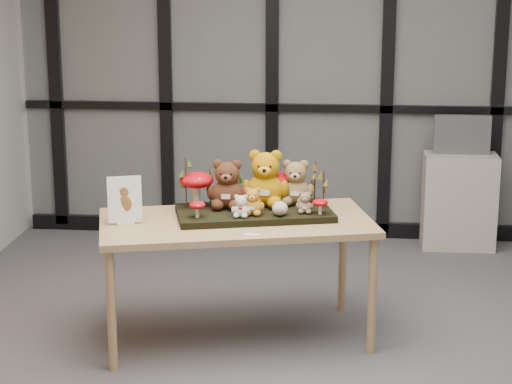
# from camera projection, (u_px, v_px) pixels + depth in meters

# --- Properties ---
(floor) EXTENTS (5.00, 5.00, 0.00)m
(floor) POSITION_uv_depth(u_px,v_px,m) (319.00, 363.00, 5.17)
(floor) COLOR #535358
(floor) RESTS_ON ground
(room_shell) EXTENTS (5.00, 5.00, 5.00)m
(room_shell) POSITION_uv_depth(u_px,v_px,m) (324.00, 61.00, 4.76)
(room_shell) COLOR #B1AFA8
(room_shell) RESTS_ON floor
(glass_partition) EXTENTS (4.90, 0.06, 2.78)m
(glass_partition) POSITION_uv_depth(u_px,v_px,m) (330.00, 62.00, 7.21)
(glass_partition) COLOR #2D383F
(glass_partition) RESTS_ON floor
(display_table) EXTENTS (1.70, 1.14, 0.73)m
(display_table) POSITION_uv_depth(u_px,v_px,m) (236.00, 231.00, 5.36)
(display_table) COLOR tan
(display_table) RESTS_ON floor
(diorama_tray) EXTENTS (0.98, 0.65, 0.04)m
(diorama_tray) POSITION_uv_depth(u_px,v_px,m) (254.00, 213.00, 5.41)
(diorama_tray) COLOR black
(diorama_tray) RESTS_ON display_table
(bear_pooh_yellow) EXTENTS (0.34, 0.32, 0.37)m
(bear_pooh_yellow) POSITION_uv_depth(u_px,v_px,m) (266.00, 175.00, 5.47)
(bear_pooh_yellow) COLOR #B07807
(bear_pooh_yellow) RESTS_ON diorama_tray
(bear_brown_medium) EXTENTS (0.29, 0.27, 0.32)m
(bear_brown_medium) POSITION_uv_depth(u_px,v_px,m) (227.00, 181.00, 5.42)
(bear_brown_medium) COLOR #472514
(bear_brown_medium) RESTS_ON diorama_tray
(bear_tan_back) EXTENTS (0.27, 0.25, 0.29)m
(bear_tan_back) POSITION_uv_depth(u_px,v_px,m) (296.00, 180.00, 5.51)
(bear_tan_back) COLOR olive
(bear_tan_back) RESTS_ON diorama_tray
(bear_small_yellow) EXTENTS (0.16, 0.15, 0.18)m
(bear_small_yellow) POSITION_uv_depth(u_px,v_px,m) (253.00, 200.00, 5.29)
(bear_small_yellow) COLOR orange
(bear_small_yellow) RESTS_ON diorama_tray
(bear_white_bow) EXTENTS (0.13, 0.12, 0.14)m
(bear_white_bow) POSITION_uv_depth(u_px,v_px,m) (241.00, 205.00, 5.24)
(bear_white_bow) COLOR white
(bear_white_bow) RESTS_ON diorama_tray
(bear_beige_small) EXTENTS (0.13, 0.12, 0.14)m
(bear_beige_small) POSITION_uv_depth(u_px,v_px,m) (305.00, 201.00, 5.33)
(bear_beige_small) COLOR #856B4E
(bear_beige_small) RESTS_ON diorama_tray
(plush_cream_hedgehog) EXTENTS (0.08, 0.08, 0.09)m
(plush_cream_hedgehog) POSITION_uv_depth(u_px,v_px,m) (280.00, 208.00, 5.28)
(plush_cream_hedgehog) COLOR beige
(plush_cream_hedgehog) RESTS_ON diorama_tray
(mushroom_back_left) EXTENTS (0.20, 0.20, 0.23)m
(mushroom_back_left) POSITION_uv_depth(u_px,v_px,m) (196.00, 188.00, 5.46)
(mushroom_back_left) COLOR #A9050D
(mushroom_back_left) RESTS_ON diorama_tray
(mushroom_back_right) EXTENTS (0.19, 0.19, 0.21)m
(mushroom_back_right) POSITION_uv_depth(u_px,v_px,m) (277.00, 186.00, 5.55)
(mushroom_back_right) COLOR #A9050D
(mushroom_back_right) RESTS_ON diorama_tray
(mushroom_front_left) EXTENTS (0.09, 0.09, 0.10)m
(mushroom_front_left) POSITION_uv_depth(u_px,v_px,m) (197.00, 209.00, 5.24)
(mushroom_front_left) COLOR #A9050D
(mushroom_front_left) RESTS_ON diorama_tray
(mushroom_front_right) EXTENTS (0.09, 0.09, 0.10)m
(mushroom_front_right) POSITION_uv_depth(u_px,v_px,m) (320.00, 206.00, 5.30)
(mushroom_front_right) COLOR #A9050D
(mushroom_front_right) RESTS_ON diorama_tray
(sprig_green_far_left) EXTENTS (0.05, 0.05, 0.30)m
(sprig_green_far_left) POSITION_uv_depth(u_px,v_px,m) (186.00, 183.00, 5.42)
(sprig_green_far_left) COLOR #113B0D
(sprig_green_far_left) RESTS_ON diorama_tray
(sprig_green_mid_left) EXTENTS (0.05, 0.05, 0.22)m
(sprig_green_mid_left) POSITION_uv_depth(u_px,v_px,m) (210.00, 187.00, 5.50)
(sprig_green_mid_left) COLOR #113B0D
(sprig_green_mid_left) RESTS_ON diorama_tray
(sprig_dry_far_right) EXTENTS (0.05, 0.05, 0.26)m
(sprig_dry_far_right) POSITION_uv_depth(u_px,v_px,m) (315.00, 182.00, 5.53)
(sprig_dry_far_right) COLOR brown
(sprig_dry_far_right) RESTS_ON diorama_tray
(sprig_dry_mid_right) EXTENTS (0.05, 0.05, 0.22)m
(sprig_dry_mid_right) POSITION_uv_depth(u_px,v_px,m) (324.00, 189.00, 5.42)
(sprig_dry_mid_right) COLOR brown
(sprig_dry_mid_right) RESTS_ON diorama_tray
(sprig_green_centre) EXTENTS (0.05, 0.05, 0.17)m
(sprig_green_centre) POSITION_uv_depth(u_px,v_px,m) (238.00, 189.00, 5.54)
(sprig_green_centre) COLOR #113B0D
(sprig_green_centre) RESTS_ON diorama_tray
(sign_holder) EXTENTS (0.19, 0.09, 0.27)m
(sign_holder) POSITION_uv_depth(u_px,v_px,m) (125.00, 202.00, 5.23)
(sign_holder) COLOR silver
(sign_holder) RESTS_ON display_table
(label_card) EXTENTS (0.09, 0.03, 0.00)m
(label_card) POSITION_uv_depth(u_px,v_px,m) (253.00, 235.00, 5.05)
(label_card) COLOR white
(label_card) RESTS_ON display_table
(cabinet) EXTENTS (0.55, 0.32, 0.74)m
(cabinet) POSITION_uv_depth(u_px,v_px,m) (459.00, 201.00, 7.18)
(cabinet) COLOR #AFA79C
(cabinet) RESTS_ON floor
(monitor) EXTENTS (0.43, 0.04, 0.30)m
(monitor) POSITION_uv_depth(u_px,v_px,m) (462.00, 135.00, 7.07)
(monitor) COLOR #52555A
(monitor) RESTS_ON cabinet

